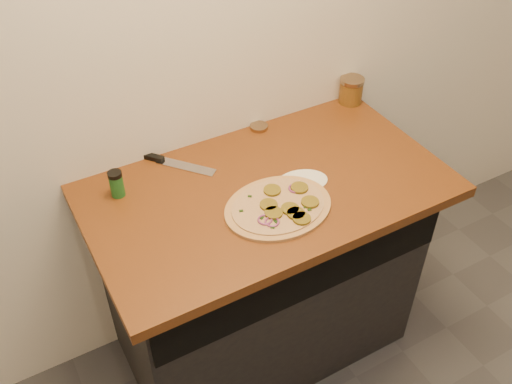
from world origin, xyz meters
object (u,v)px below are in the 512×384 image
spice_shaker (117,184)px  salsa_jar (351,90)px  pizza (279,207)px  chefs_knife (166,161)px

spice_shaker → salsa_jar: bearing=5.5°
pizza → spice_shaker: spice_shaker is taller
chefs_knife → salsa_jar: size_ratio=2.47×
salsa_jar → spice_shaker: (-1.00, -0.10, -0.01)m
salsa_jar → spice_shaker: salsa_jar is taller
pizza → salsa_jar: salsa_jar is taller
salsa_jar → pizza: bearing=-144.6°
salsa_jar → spice_shaker: 1.00m
pizza → spice_shaker: bearing=143.4°
pizza → chefs_knife: pizza is taller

